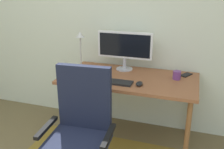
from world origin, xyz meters
TOP-DOWN VIEW (x-y plane):
  - wall_back at (0.00, 2.20)m, footprint 6.00×0.10m
  - desk at (0.53, 1.77)m, footprint 1.35×0.72m
  - monitor at (0.41, 1.99)m, footprint 0.59×0.18m
  - keyboard at (0.39, 1.57)m, footprint 0.43×0.13m
  - computer_mouse at (0.67, 1.58)m, footprint 0.06×0.10m
  - coffee_cup at (0.98, 1.86)m, footprint 0.08×0.08m
  - cell_phone at (1.07, 2.01)m, footprint 0.13×0.16m
  - desk_lamp at (-0.03, 1.83)m, footprint 0.11×0.11m
  - office_chair at (0.34, 0.98)m, footprint 0.57×0.57m

SIDE VIEW (x-z plane):
  - office_chair at x=0.34m, z-range -0.12..0.90m
  - desk at x=0.53m, z-range 0.29..1.01m
  - cell_phone at x=1.07m, z-range 0.72..0.73m
  - keyboard at x=0.39m, z-range 0.72..0.74m
  - computer_mouse at x=0.67m, z-range 0.72..0.76m
  - coffee_cup at x=0.98m, z-range 0.72..0.81m
  - monitor at x=0.41m, z-range 0.77..1.19m
  - desk_lamp at x=-0.03m, z-range 0.79..1.21m
  - wall_back at x=0.00m, z-range 0.00..2.60m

